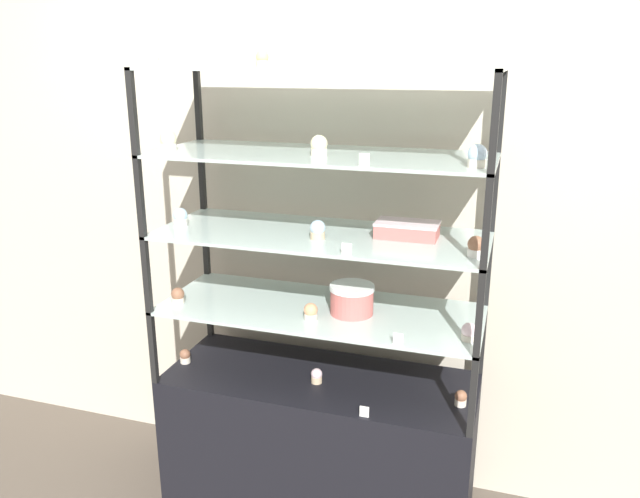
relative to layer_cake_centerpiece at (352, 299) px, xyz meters
name	(u,v)px	position (x,y,z in m)	size (l,w,h in m)	color
back_wall	(347,214)	(-0.14, 0.42, 0.24)	(8.00, 0.05, 2.60)	beige
display_base	(320,446)	(-0.14, 0.01, -0.72)	(1.31, 0.52, 0.68)	black
display_riser_lower	(320,312)	(-0.14, 0.01, -0.08)	(1.31, 0.52, 0.32)	black
display_riser_middle	(320,238)	(-0.14, 0.01, 0.24)	(1.31, 0.52, 0.32)	black
display_riser_upper	(320,158)	(-0.14, 0.01, 0.56)	(1.31, 0.52, 0.32)	black
display_riser_top	(320,72)	(-0.14, 0.01, 0.87)	(1.31, 0.52, 0.32)	black
layer_cake_centerpiece	(352,299)	(0.00, 0.00, 0.00)	(0.18, 0.18, 0.12)	#C66660
sheet_cake_frosted	(407,230)	(0.20, 0.07, 0.29)	(0.24, 0.14, 0.06)	#C66660
cupcake_0	(185,356)	(-0.75, -0.04, -0.35)	(0.05, 0.05, 0.06)	beige
cupcake_1	(317,376)	(-0.14, -0.03, -0.35)	(0.05, 0.05, 0.06)	#CCB28C
cupcake_2	(461,398)	(0.45, -0.03, -0.35)	(0.05, 0.05, 0.06)	beige
price_tag_0	(364,412)	(0.12, -0.23, -0.36)	(0.04, 0.00, 0.04)	white
cupcake_3	(178,296)	(-0.72, -0.11, -0.03)	(0.06, 0.06, 0.07)	beige
cupcake_4	(310,312)	(-0.14, -0.11, -0.03)	(0.06, 0.06, 0.07)	beige
cupcake_5	(469,332)	(0.47, -0.11, -0.03)	(0.06, 0.06, 0.07)	beige
price_tag_1	(398,339)	(0.23, -0.23, -0.04)	(0.04, 0.00, 0.04)	white
cupcake_6	(180,217)	(-0.73, -0.04, 0.29)	(0.06, 0.06, 0.07)	white
cupcake_7	(318,230)	(-0.12, -0.06, 0.29)	(0.06, 0.06, 0.07)	#CCB28C
cupcake_8	(476,247)	(0.47, -0.10, 0.29)	(0.06, 0.06, 0.07)	white
price_tag_2	(347,249)	(0.04, -0.23, 0.28)	(0.04, 0.00, 0.04)	white
cupcake_9	(168,141)	(-0.73, -0.09, 0.61)	(0.06, 0.06, 0.08)	white
cupcake_10	(319,146)	(-0.12, -0.04, 0.61)	(0.06, 0.06, 0.08)	beige
cupcake_11	(477,156)	(0.45, -0.13, 0.61)	(0.06, 0.06, 0.08)	beige
price_tag_3	(364,160)	(0.10, -0.23, 0.60)	(0.04, 0.00, 0.04)	white
cupcake_12	(164,59)	(-0.73, -0.07, 0.92)	(0.05, 0.05, 0.06)	beige
cupcake_13	(262,59)	(-0.33, -0.08, 0.92)	(0.05, 0.05, 0.06)	#CCB28C
cupcake_14	(368,59)	(0.07, -0.12, 0.92)	(0.05, 0.05, 0.06)	white
cupcake_15	(484,59)	(0.45, -0.07, 0.92)	(0.05, 0.05, 0.06)	white
price_tag_4	(397,61)	(0.19, -0.23, 0.91)	(0.04, 0.00, 0.04)	white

